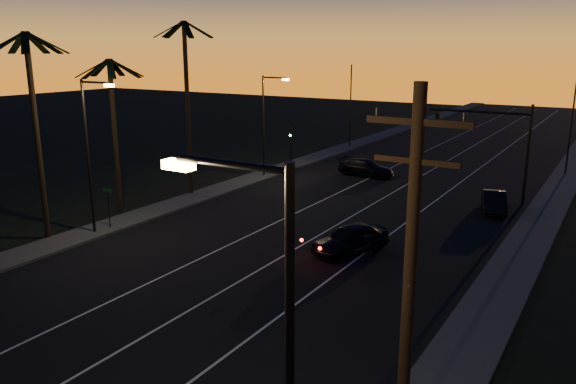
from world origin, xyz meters
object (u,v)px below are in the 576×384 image
Objects in this scene: utility_pole at (408,300)px; right_car at (494,202)px; signal_mast at (493,134)px; lead_car at (350,239)px; cross_car at (366,168)px.

utility_pole reaches higher than right_car.
lead_car is at bearing -104.51° from signal_mast.
signal_mast is at bearing -14.36° from cross_car.
right_car is 13.07m from cross_car.
cross_car is (-15.24, 32.75, -4.60)m from utility_pole.
signal_mast is at bearing 98.47° from utility_pole.
utility_pole is at bearing -82.72° from right_car.
right_car is (1.00, -2.90, -4.09)m from signal_mast.
signal_mast is (-4.46, 29.99, -0.53)m from utility_pole.
signal_mast is at bearing 75.49° from lead_car.
lead_car is 1.07× the size of cross_car.
lead_car reaches higher than right_car.
right_car is at bearing 97.28° from utility_pole.
utility_pole is 2.02× the size of cross_car.
lead_car is 19.03m from cross_car.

